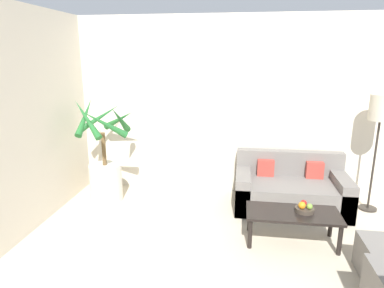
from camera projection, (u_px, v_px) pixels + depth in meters
name	position (u px, v px, depth m)	size (l,w,h in m)	color
wall_back	(295.00, 108.00, 5.06)	(8.19, 0.06, 2.70)	beige
potted_palm	(105.00, 167.00, 5.05)	(0.91, 0.92, 1.54)	beige
sofa_loveseat	(290.00, 190.00, 4.85)	(1.54, 0.85, 0.75)	slate
floor_lamp	(381.00, 114.00, 4.50)	(0.31, 0.31, 1.62)	#2D2823
coffee_table	(293.00, 216.00, 3.92)	(1.05, 0.49, 0.38)	black
fruit_bowl	(304.00, 210.00, 3.92)	(0.21, 0.21, 0.05)	#42382D
apple_red	(304.00, 203.00, 3.95)	(0.07, 0.07, 0.07)	red
apple_green	(310.00, 206.00, 3.86)	(0.07, 0.07, 0.07)	olive
orange_fruit	(302.00, 205.00, 3.87)	(0.08, 0.08, 0.08)	orange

